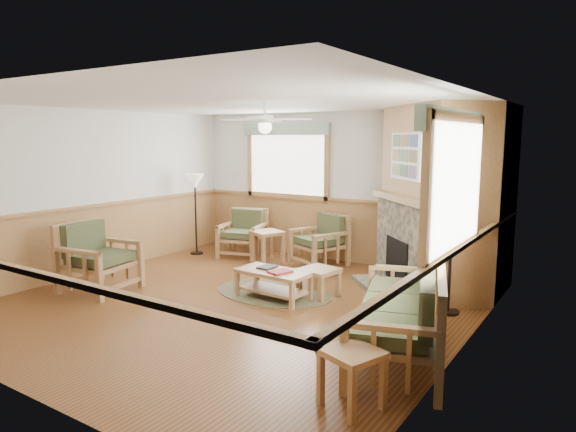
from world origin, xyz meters
The scene contains 24 objects.
floor centered at (0.00, 0.00, -0.01)m, with size 6.00×6.00×0.01m, color brown.
ceiling centered at (0.00, 0.00, 2.70)m, with size 6.00×6.00×0.01m, color white.
wall_back centered at (0.00, 3.00, 1.35)m, with size 6.00×0.02×2.70m, color silver.
wall_front centered at (0.00, -3.00, 1.35)m, with size 6.00×0.02×2.70m, color silver.
wall_left centered at (-3.00, 0.00, 1.35)m, with size 0.02×6.00×2.70m, color silver.
wall_right centered at (3.00, 0.00, 1.35)m, with size 0.02×6.00×2.70m, color silver.
wainscot centered at (0.00, 0.00, 0.55)m, with size 6.00×6.00×1.10m, color #9F7241, non-canonical shape.
fireplace centered at (2.05, 2.05, 1.35)m, with size 2.20×2.20×2.70m, color #9F7241, non-canonical shape.
window_back centered at (-1.10, 2.96, 2.53)m, with size 1.90×0.16×1.50m, color white, non-canonical shape.
window_right centered at (2.96, -0.20, 2.53)m, with size 0.16×1.90×1.50m, color white, non-canonical shape.
ceiling_fan centered at (0.30, 0.30, 2.66)m, with size 1.24×1.24×0.36m, color white, non-canonical shape.
sofa centered at (2.47, -0.36, 0.49)m, with size 0.87×2.13×0.98m, color #A0774B, non-canonical shape.
armchair_back_left centered at (-1.69, 2.31, 0.44)m, with size 0.78×0.78×0.88m, color #A0774B, non-canonical shape.
armchair_back_right centered at (-0.11, 2.48, 0.45)m, with size 0.80×0.80×0.90m, color #A0774B, non-canonical shape.
armchair_left centered at (-2.04, -0.64, 0.51)m, with size 0.90×0.90×1.01m, color #A0774B, non-canonical shape.
coffee_table centered at (0.33, 0.43, 0.21)m, with size 1.03×0.52×0.41m, color #A0774B, non-canonical shape.
end_table_chairs centered at (-1.01, 2.16, 0.29)m, with size 0.51×0.49×0.57m, color #A0774B, non-canonical shape.
end_table_sofa centered at (2.55, -1.61, 0.25)m, with size 0.45×0.43×0.50m, color #A0774B, non-canonical shape.
footstool centered at (0.81, 0.87, 0.21)m, with size 0.48×0.48×0.41m, color #A0774B, non-canonical shape.
braided_rug centered at (0.17, 0.66, 0.01)m, with size 1.82×1.82×0.01m, color brown.
floor_lamp_left centered at (-2.55, 1.95, 0.78)m, with size 0.36×0.36×1.57m, color black, non-canonical shape.
floor_lamp_right centered at (2.55, 1.19, 0.92)m, with size 0.42×0.42×1.84m, color black, non-canonical shape.
book_red centered at (0.48, 0.38, 0.44)m, with size 0.22×0.30×0.03m, color maroon.
book_dark centered at (0.18, 0.50, 0.44)m, with size 0.20×0.27×0.03m, color black.
Camera 1 is at (4.31, -5.26, 2.24)m, focal length 32.00 mm.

